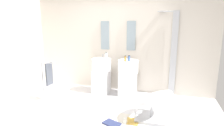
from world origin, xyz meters
TOP-DOWN VIEW (x-y plane):
  - ground_plane at (0.00, 0.00)m, footprint 4.80×3.60m
  - rear_partition at (0.00, 1.65)m, footprint 4.80×0.10m
  - pedestal_sink_left at (-0.35, 1.26)m, footprint 0.49×0.49m
  - pedestal_sink_right at (0.35, 1.26)m, footprint 0.49×0.49m
  - vanity_mirror_left at (-0.35, 1.58)m, footprint 0.22×0.03m
  - vanity_mirror_right at (0.35, 1.58)m, footprint 0.22×0.03m
  - shower_column at (1.37, 1.53)m, footprint 0.49×0.24m
  - lounge_chair at (1.02, 0.18)m, footprint 1.08×1.08m
  - towel_rack at (-1.29, 0.37)m, footprint 0.37×0.22m
  - area_rug at (0.51, -0.10)m, footprint 0.97×0.71m
  - magazine_navy at (0.37, -0.21)m, footprint 0.35×0.29m
  - magazine_ochre at (0.70, -0.03)m, footprint 0.26×0.23m
  - coffee_mug at (0.59, -0.11)m, footprint 0.07×0.07m
  - soap_bottle_white at (-0.27, 1.38)m, footprint 0.04×0.04m
  - soap_bottle_blue at (0.39, 1.14)m, footprint 0.06×0.06m
  - soap_bottle_clear at (-0.23, 1.32)m, footprint 0.05×0.05m
  - soap_bottle_amber at (0.31, 1.11)m, footprint 0.04×0.04m

SIDE VIEW (x-z plane):
  - ground_plane at x=0.00m, z-range -0.04..0.00m
  - area_rug at x=0.51m, z-range 0.00..0.01m
  - magazine_ochre at x=0.70m, z-range 0.01..0.03m
  - magazine_navy at x=0.37m, z-range 0.01..0.04m
  - coffee_mug at x=0.59m, z-range 0.01..0.11m
  - lounge_chair at x=1.02m, z-range 0.03..0.67m
  - pedestal_sink_left at x=-0.35m, z-range -0.01..0.98m
  - pedestal_sink_right at x=0.35m, z-range -0.01..0.98m
  - towel_rack at x=-1.29m, z-range 0.15..1.10m
  - soap_bottle_white at x=-0.27m, z-range 0.88..1.02m
  - soap_bottle_amber at x=0.31m, z-range 0.88..1.02m
  - soap_bottle_blue at x=0.39m, z-range 0.88..1.02m
  - soap_bottle_clear at x=-0.23m, z-range 0.88..1.05m
  - shower_column at x=1.37m, z-range 0.05..2.10m
  - rear_partition at x=0.00m, z-range 0.00..2.60m
  - vanity_mirror_left at x=-0.35m, z-range 1.09..1.82m
  - vanity_mirror_right at x=0.35m, z-range 1.09..1.82m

